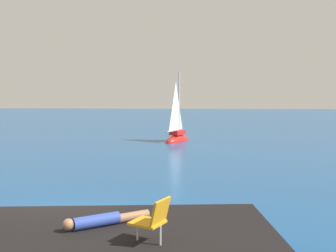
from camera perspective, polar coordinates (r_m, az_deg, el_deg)
name	(u,v)px	position (r m, az deg, el deg)	size (l,w,h in m)	color
ground_plane	(73,224)	(11.15, -13.56, -13.59)	(160.00, 160.00, 0.00)	navy
boulder_inland	(42,236)	(10.48, -17.73, -14.90)	(1.04, 0.83, 0.57)	black
sailboat_near	(177,137)	(28.76, 1.34, -1.63)	(2.15, 3.05, 5.53)	red
person_sunbather	(103,220)	(7.96, -9.32, -13.21)	(1.53, 1.10, 0.25)	#334CB2
beach_chair	(153,218)	(6.91, -2.16, -13.12)	(0.75, 0.69, 0.80)	orange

